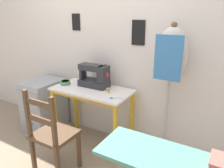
{
  "coord_description": "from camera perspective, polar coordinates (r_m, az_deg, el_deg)",
  "views": [
    {
      "loc": [
        1.45,
        -1.75,
        1.63
      ],
      "look_at": [
        0.29,
        0.22,
        0.87
      ],
      "focal_mm": 35.0,
      "sensor_mm": 36.0,
      "label": 1
    }
  ],
  "objects": [
    {
      "name": "ground_plane",
      "position": [
        2.8,
        -7.88,
        -17.35
      ],
      "size": [
        14.0,
        14.0,
        0.0
      ],
      "primitive_type": "plane",
      "color": "gray"
    },
    {
      "name": "wall_back",
      "position": [
        2.75,
        -1.74,
        11.06
      ],
      "size": [
        10.0,
        0.06,
        2.55
      ],
      "color": "silver",
      "rests_on": "ground_plane"
    },
    {
      "name": "sewing_table",
      "position": [
        2.65,
        -5.35,
        -3.65
      ],
      "size": [
        0.97,
        0.5,
        0.75
      ],
      "color": "silver",
      "rests_on": "ground_plane"
    },
    {
      "name": "sewing_machine",
      "position": [
        2.66,
        -4.4,
        1.94
      ],
      "size": [
        0.39,
        0.19,
        0.3
      ],
      "color": "#28282D",
      "rests_on": "sewing_table"
    },
    {
      "name": "fabric_bowl",
      "position": [
        2.83,
        -12.1,
        0.36
      ],
      "size": [
        0.13,
        0.13,
        0.05
      ],
      "color": "#56895B",
      "rests_on": "sewing_table"
    },
    {
      "name": "scissors",
      "position": [
        2.33,
        0.6,
        -3.73
      ],
      "size": [
        0.14,
        0.09,
        0.01
      ],
      "color": "silver",
      "rests_on": "sewing_table"
    },
    {
      "name": "thread_spool_near_machine",
      "position": [
        2.54,
        -1.13,
        -1.46
      ],
      "size": [
        0.04,
        0.04,
        0.03
      ],
      "color": "orange",
      "rests_on": "sewing_table"
    },
    {
      "name": "thread_spool_mid_table",
      "position": [
        2.48,
        -0.87,
        -2.02
      ],
      "size": [
        0.03,
        0.03,
        0.04
      ],
      "color": "yellow",
      "rests_on": "sewing_table"
    },
    {
      "name": "wooden_chair",
      "position": [
        2.33,
        -15.26,
        -12.76
      ],
      "size": [
        0.4,
        0.38,
        0.94
      ],
      "color": "#513823",
      "rests_on": "ground_plane"
    },
    {
      "name": "filing_cabinet",
      "position": [
        3.27,
        -17.29,
        -5.27
      ],
      "size": [
        0.42,
        0.55,
        0.72
      ],
      "color": "#93999E",
      "rests_on": "ground_plane"
    },
    {
      "name": "dress_form",
      "position": [
        2.3,
        15.11,
        5.31
      ],
      "size": [
        0.32,
        0.32,
        1.54
      ],
      "color": "#846647",
      "rests_on": "ground_plane"
    }
  ]
}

